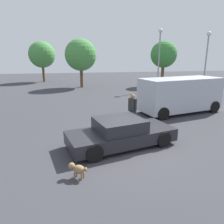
{
  "coord_description": "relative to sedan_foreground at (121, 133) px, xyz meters",
  "views": [
    {
      "loc": [
        -2.0,
        -7.39,
        3.58
      ],
      "look_at": [
        -0.1,
        2.25,
        0.9
      ],
      "focal_mm": 32.77,
      "sensor_mm": 36.0,
      "label": 1
    }
  ],
  "objects": [
    {
      "name": "tree_back_center",
      "position": [
        9.37,
        16.61,
        3.25
      ],
      "size": [
        3.19,
        3.19,
        5.41
      ],
      "color": "brown",
      "rests_on": "ground_plane"
    },
    {
      "name": "light_post_far",
      "position": [
        11.76,
        11.67,
        3.55
      ],
      "size": [
        0.44,
        0.44,
        5.97
      ],
      "color": "gray",
      "rests_on": "ground_plane"
    },
    {
      "name": "van_white",
      "position": [
        5.02,
        4.37,
        0.67
      ],
      "size": [
        5.64,
        3.22,
        2.25
      ],
      "rotation": [
        0.0,
        0.0,
        0.22
      ],
      "color": "#B2B7C1",
      "rests_on": "ground_plane"
    },
    {
      "name": "pedestrian",
      "position": [
        1.17,
        2.31,
        0.49
      ],
      "size": [
        0.39,
        0.52,
        1.72
      ],
      "rotation": [
        0.0,
        0.0,
        3.6
      ],
      "color": "navy",
      "rests_on": "ground_plane"
    },
    {
      "name": "tree_back_left",
      "position": [
        -0.68,
        17.09,
        3.19
      ],
      "size": [
        3.64,
        3.64,
        5.57
      ],
      "color": "brown",
      "rests_on": "ground_plane"
    },
    {
      "name": "sedan_foreground",
      "position": [
        0.0,
        0.0,
        0.0
      ],
      "size": [
        4.68,
        2.75,
        1.16
      ],
      "rotation": [
        0.0,
        0.0,
        0.24
      ],
      "color": "#232328",
      "rests_on": "ground_plane"
    },
    {
      "name": "dog",
      "position": [
        -1.84,
        -2.04,
        -0.24
      ],
      "size": [
        0.57,
        0.43,
        0.47
      ],
      "rotation": [
        0.0,
        0.0,
        2.63
      ],
      "color": "olive",
      "rests_on": "ground_plane"
    },
    {
      "name": "ground_plane",
      "position": [
        0.13,
        -0.24,
        -0.54
      ],
      "size": [
        80.0,
        80.0,
        0.0
      ],
      "primitive_type": "plane",
      "color": "#38383D"
    },
    {
      "name": "light_post_near",
      "position": [
        7.46,
        13.61,
        3.79
      ],
      "size": [
        0.44,
        0.44,
        6.38
      ],
      "color": "gray",
      "rests_on": "ground_plane"
    },
    {
      "name": "tree_back_right",
      "position": [
        -5.81,
        23.75,
        3.28
      ],
      "size": [
        3.67,
        3.67,
        5.67
      ],
      "color": "brown",
      "rests_on": "ground_plane"
    }
  ]
}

